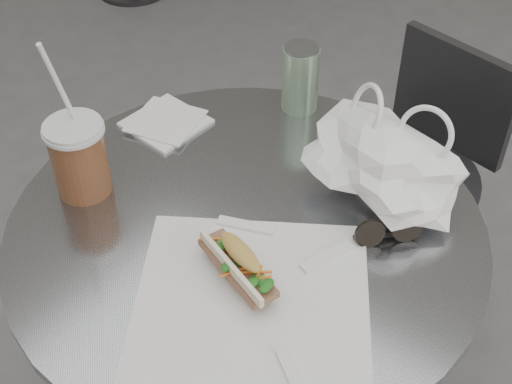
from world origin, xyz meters
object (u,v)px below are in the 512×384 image
Objects in this scene: chair_far at (400,209)px; banh_mi at (239,264)px; sunglasses at (387,232)px; iced_coffee at (79,157)px; drink_can at (300,78)px; cafe_table at (247,329)px.

banh_mi is at bearing 103.65° from chair_far.
sunglasses is (0.14, 0.20, -0.01)m from banh_mi.
iced_coffee is 3.10× the size of sunglasses.
iced_coffee is at bearing -111.99° from drink_can.
drink_can is (-0.10, 0.31, 0.34)m from cafe_table.
sunglasses is at bearing -35.55° from drink_can.
sunglasses is at bearing 75.24° from banh_mi.
iced_coffee reaches higher than drink_can.
iced_coffee reaches higher than banh_mi.
chair_far is at bearing 66.41° from iced_coffee.
sunglasses is 0.37m from drink_can.
drink_can reaches higher than banh_mi.
cafe_table is at bearing 18.22° from iced_coffee.
banh_mi is at bearing -1.59° from iced_coffee.
cafe_table reaches higher than chair_far.
iced_coffee reaches higher than sunglasses.
iced_coffee is at bearing -161.78° from cafe_table.
cafe_table is at bearing 159.66° from sunglasses.
iced_coffee is (-0.27, -0.09, 0.34)m from cafe_table.
banh_mi is (0.03, -0.69, 0.45)m from chair_far.
chair_far is at bearing 61.73° from sunglasses.
chair_far is 0.82m from banh_mi.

